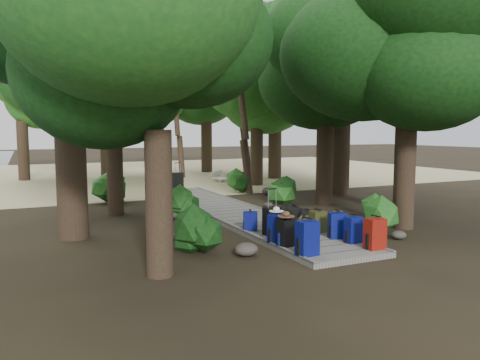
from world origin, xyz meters
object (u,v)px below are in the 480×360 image
suitcase_on_boardwalk (272,221)px  sun_lounger (220,176)px  backpack_left_a (307,236)px  backpack_right_b (353,228)px  backpack_left_b (286,231)px  backpack_left_c (277,227)px  backpack_right_d (318,221)px  backpack_right_a (375,232)px  duffel_right_khaki (301,219)px  backpack_right_c (337,224)px  backpack_left_d (250,220)px  lone_suitcase_on_sand (178,181)px  kayak (100,183)px  duffel_right_black (295,215)px

suitcase_on_boardwalk → sun_lounger: 12.82m
backpack_left_a → backpack_right_b: bearing=11.8°
backpack_left_b → backpack_right_b: (1.52, -0.34, -0.01)m
backpack_left_c → backpack_right_d: 1.50m
backpack_right_a → duffel_right_khaki: (-0.08, 2.74, -0.18)m
backpack_left_c → backpack_right_c: 1.48m
backpack_left_d → backpack_right_c: 2.17m
lone_suitcase_on_sand → kayak: size_ratio=0.20×
sun_lounger → lone_suitcase_on_sand: bearing=-148.4°
backpack_right_a → backpack_left_a: bearing=172.8°
backpack_left_a → backpack_left_c: (-0.01, 1.20, -0.04)m
backpack_left_c → duffel_right_black: bearing=30.9°
backpack_right_a → backpack_right_d: (-0.16, 1.87, -0.07)m
duffel_right_khaki → backpack_left_b: bearing=-124.1°
lone_suitcase_on_sand → backpack_right_b: bearing=-89.9°
backpack_right_b → duffel_right_black: backpack_right_b is taller
backpack_left_d → backpack_right_c: bearing=-26.4°
backpack_left_d → kayak: backpack_left_d is taller
backpack_left_b → duffel_right_khaki: (1.49, 1.76, -0.15)m
duffel_right_black → kayak: duffel_right_black is taller
backpack_left_d → backpack_right_c: size_ratio=0.79×
backpack_right_d → backpack_left_a: bearing=-135.6°
backpack_right_c → suitcase_on_boardwalk: bearing=157.5°
backpack_left_b → lone_suitcase_on_sand: (1.15, 11.42, -0.07)m
backpack_right_a → backpack_right_c: 1.16m
backpack_right_a → sun_lounger: size_ratio=0.43×
backpack_left_d → backpack_right_a: size_ratio=0.72×
backpack_left_d → lone_suitcase_on_sand: 9.70m
duffel_right_khaki → lone_suitcase_on_sand: (-0.34, 9.67, 0.08)m
backpack_right_d → duffel_right_black: bearing=82.1°
kayak → backpack_left_b: bearing=-70.0°
backpack_left_a → backpack_left_b: bearing=84.7°
backpack_right_b → backpack_right_d: size_ratio=1.11×
backpack_right_b → backpack_right_c: (-0.06, 0.51, 0.01)m
backpack_right_c → duffel_right_khaki: size_ratio=1.24×
backpack_right_c → kayak: backpack_right_c is taller
backpack_left_a → suitcase_on_boardwalk: size_ratio=1.17×
backpack_right_d → lone_suitcase_on_sand: 10.54m
backpack_left_b → backpack_right_a: backpack_right_a is taller
backpack_right_a → backpack_left_d: bearing=118.0°
backpack_left_c → kayak: bearing=81.1°
backpack_left_c → kayak: backpack_left_c is taller
backpack_right_a → backpack_left_b: bearing=146.8°
backpack_right_b → backpack_right_d: (-0.11, 1.22, -0.03)m
kayak → sun_lounger: 5.96m
backpack_left_a → lone_suitcase_on_sand: (1.14, 12.24, -0.13)m
backpack_right_b → lone_suitcase_on_sand: (-0.38, 11.76, -0.06)m
backpack_left_c → suitcase_on_boardwalk: bearing=51.9°
backpack_right_d → duffel_right_black: backpack_right_d is taller
backpack_left_c → lone_suitcase_on_sand: 11.10m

